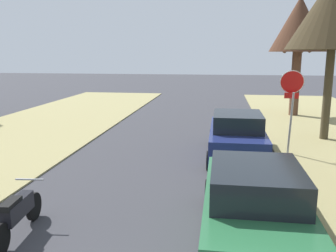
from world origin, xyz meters
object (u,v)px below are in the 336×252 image
stop_sign_far (292,94)px  parked_motorcycle (17,213)px  street_tree_right_far (299,26)px  parked_sedan_green (254,207)px  street_tree_right_mid_b (335,10)px  parked_sedan_navy (237,137)px

stop_sign_far → parked_motorcycle: stop_sign_far is taller
street_tree_right_far → parked_sedan_green: street_tree_right_far is taller
stop_sign_far → street_tree_right_far: bearing=78.4°
street_tree_right_mid_b → parked_motorcycle: 13.34m
parked_sedan_navy → parked_motorcycle: parked_sedan_navy is taller
stop_sign_far → street_tree_right_mid_b: bearing=53.7°
stop_sign_far → parked_motorcycle: 9.44m
street_tree_right_mid_b → parked_motorcycle: size_ratio=3.28×
street_tree_right_mid_b → parked_sedan_navy: (-3.73, -3.10, -4.48)m
parked_motorcycle → street_tree_right_mid_b: bearing=48.9°
stop_sign_far → parked_sedan_navy: bearing=-164.3°
parked_sedan_green → parked_sedan_navy: same height
parked_sedan_green → parked_motorcycle: parked_sedan_green is taller
parked_sedan_green → parked_motorcycle: 4.58m
parked_sedan_navy → parked_motorcycle: (-4.47, -6.31, -0.24)m
street_tree_right_mid_b → parked_sedan_navy: 6.60m
parked_motorcycle → stop_sign_far: bearing=47.3°
street_tree_right_mid_b → parked_sedan_green: (-3.64, -8.98, -4.48)m
street_tree_right_far → parked_motorcycle: street_tree_right_far is taller
parked_sedan_green → stop_sign_far: bearing=74.7°
stop_sign_far → street_tree_right_mid_b: size_ratio=0.44×
parked_sedan_green → parked_sedan_navy: (-0.08, 5.89, 0.00)m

